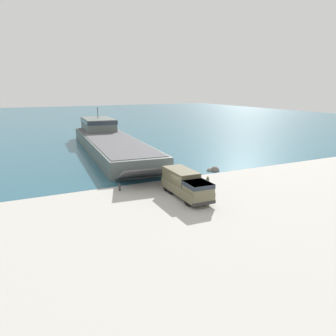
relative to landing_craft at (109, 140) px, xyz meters
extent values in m
plane|color=#B7B5AD|center=(-1.00, -31.37, -1.82)|extent=(240.00, 240.00, 0.00)
cube|color=#285B70|center=(-1.00, 65.75, -1.81)|extent=(240.00, 180.00, 0.01)
cube|color=#56605B|center=(-0.24, -2.71, -0.59)|extent=(12.04, 39.81, 2.44)
cube|color=#56565B|center=(-0.24, -2.71, 0.67)|extent=(11.22, 38.19, 0.08)
cube|color=#56605B|center=(0.94, 10.85, 1.93)|extent=(7.01, 11.46, 2.61)
cube|color=#28333D|center=(0.94, 10.85, 2.69)|extent=(7.19, 11.59, 0.78)
cylinder|color=#3F3F42|center=(0.94, 10.85, 4.43)|extent=(0.16, 0.16, 2.40)
cube|color=#56565B|center=(-2.15, -24.68, -0.49)|extent=(7.78, 5.59, 2.37)
cube|color=#6B664C|center=(-0.65, -31.48, -0.85)|extent=(2.74, 7.86, 1.09)
cube|color=#6B664C|center=(-0.73, -34.05, 0.12)|extent=(2.42, 2.72, 0.86)
cube|color=#28333D|center=(-0.73, -34.05, 0.34)|extent=(2.50, 2.75, 0.43)
cube|color=brown|center=(-0.60, -30.16, 0.35)|extent=(2.55, 5.01, 1.31)
cube|color=#2D2D2D|center=(-0.77, -35.29, -1.25)|extent=(2.54, 0.32, 0.32)
cylinder|color=black|center=(0.31, -33.93, -1.17)|extent=(0.40, 1.30, 1.29)
cylinder|color=black|center=(-1.76, -33.86, -1.17)|extent=(0.40, 1.30, 1.29)
cylinder|color=black|center=(0.45, -29.65, -1.17)|extent=(0.40, 1.30, 1.29)
cylinder|color=black|center=(-1.62, -29.58, -1.17)|extent=(0.40, 1.30, 1.29)
cylinder|color=black|center=(0.49, -28.55, -1.17)|extent=(0.40, 1.30, 1.29)
cylinder|color=black|center=(-1.58, -28.48, -1.17)|extent=(0.40, 1.30, 1.29)
cylinder|color=#3D4C33|center=(2.78, -30.41, -1.41)|extent=(0.14, 0.14, 0.82)
cylinder|color=#3D4C33|center=(2.92, -30.29, -1.41)|extent=(0.14, 0.14, 0.82)
cube|color=#3D4C33|center=(2.85, -30.35, -0.67)|extent=(0.49, 0.46, 0.65)
sphere|color=tan|center=(2.85, -30.35, -0.23)|extent=(0.22, 0.22, 0.22)
cylinder|color=#333338|center=(-6.42, -26.02, -1.48)|extent=(0.26, 0.26, 0.67)
sphere|color=#333338|center=(-6.42, -26.02, -1.07)|extent=(0.30, 0.30, 0.30)
sphere|color=#66605B|center=(8.76, -23.22, -1.82)|extent=(1.33, 1.33, 1.33)
sphere|color=gray|center=(8.12, -22.90, -1.82)|extent=(0.91, 0.91, 0.91)
camera|label=1|loc=(-17.51, -60.98, 9.86)|focal=35.00mm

